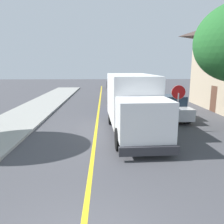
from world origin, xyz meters
The scene contains 8 objects.
centre_line_yellow centered at (0.00, 10.00, 0.00)m, with size 0.16×56.00×0.01m, color gold.
box_truck centered at (2.06, 8.48, 1.77)m, with size 2.74×7.29×3.20m.
parked_car_near centered at (2.46, 14.74, 0.79)m, with size 1.86×4.42×1.67m.
parked_car_mid centered at (2.02, 21.17, 0.79)m, with size 1.93×4.45×1.67m.
parked_car_far centered at (1.93, 27.42, 0.79)m, with size 1.95×4.46×1.67m.
parked_car_furthest centered at (1.85, 33.70, 0.79)m, with size 1.99×4.48×1.67m.
parked_van_across centered at (5.20, 11.84, 0.79)m, with size 1.86×4.42×1.67m.
stop_sign centered at (4.61, 8.63, 1.86)m, with size 0.80×0.10×2.65m.
Camera 1 is at (0.51, -3.57, 3.69)m, focal length 35.86 mm.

